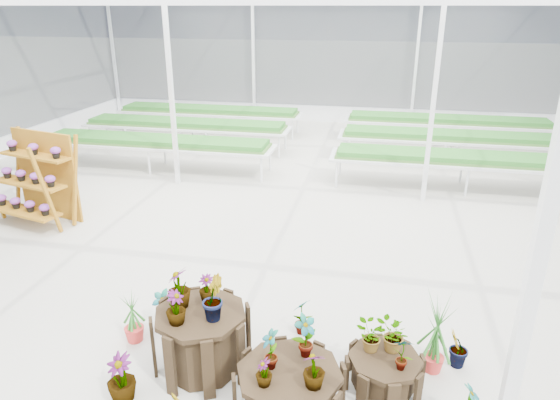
% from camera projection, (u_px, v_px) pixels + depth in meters
% --- Properties ---
extents(ground_plane, '(24.00, 24.00, 0.00)m').
position_uv_depth(ground_plane, '(253.00, 272.00, 8.43)').
color(ground_plane, gray).
rests_on(ground_plane, ground).
extents(greenhouse_shell, '(18.00, 24.00, 4.50)m').
position_uv_depth(greenhouse_shell, '(250.00, 142.00, 7.61)').
color(greenhouse_shell, white).
rests_on(greenhouse_shell, ground).
extents(steel_frame, '(18.00, 24.00, 4.50)m').
position_uv_depth(steel_frame, '(250.00, 142.00, 7.61)').
color(steel_frame, silver).
rests_on(steel_frame, ground).
extents(nursery_benches, '(16.00, 7.00, 0.84)m').
position_uv_depth(nursery_benches, '(314.00, 142.00, 14.84)').
color(nursery_benches, silver).
rests_on(nursery_benches, ground).
extents(plinth_tall, '(1.46, 1.46, 0.79)m').
position_uv_depth(plinth_tall, '(202.00, 339.00, 6.09)').
color(plinth_tall, black).
rests_on(plinth_tall, ground).
extents(plinth_mid, '(1.55, 1.55, 0.62)m').
position_uv_depth(plinth_mid, '(289.00, 394.00, 5.35)').
color(plinth_mid, black).
rests_on(plinth_mid, ground).
extents(plinth_low, '(1.07, 1.07, 0.40)m').
position_uv_depth(plinth_low, '(384.00, 372.00, 5.84)').
color(plinth_low, black).
rests_on(plinth_low, ground).
extents(shelf_rack, '(1.91, 1.31, 1.85)m').
position_uv_depth(shelf_rack, '(31.00, 180.00, 10.02)').
color(shelf_rack, '#915D13').
rests_on(shelf_rack, ground).
extents(nursery_plants, '(4.53, 2.78, 1.33)m').
position_uv_depth(nursery_plants, '(284.00, 341.00, 5.86)').
color(nursery_plants, '#286823').
rests_on(nursery_plants, ground).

